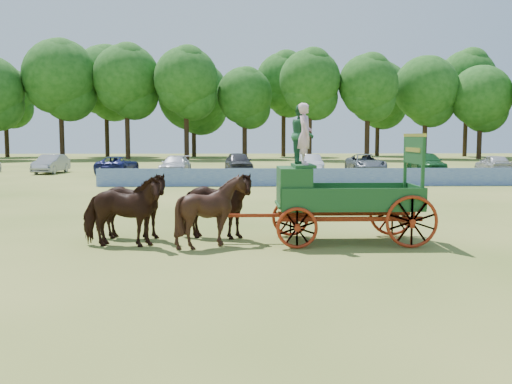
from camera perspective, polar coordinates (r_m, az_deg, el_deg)
name	(u,v)px	position (r m, az deg, el deg)	size (l,w,h in m)	color
ground	(450,244)	(16.42, 18.79, -4.95)	(160.00, 160.00, 0.00)	#9F9648
horse_lead_left	(122,211)	(15.41, -13.29, -1.88)	(1.03, 2.26, 1.91)	black
horse_lead_right	(130,206)	(16.48, -12.53, -1.38)	(1.03, 2.26, 1.91)	black
horse_wheel_left	(213,211)	(15.11, -4.34, -1.88)	(1.55, 1.74, 1.92)	black
horse_wheel_right	(215,206)	(16.20, -4.16, -1.38)	(1.03, 2.26, 1.91)	black
farm_dray	(321,181)	(15.76, 6.48, 1.11)	(6.00, 2.00, 3.79)	#A32710
sponsor_banner	(320,177)	(33.54, 6.41, 1.49)	(26.00, 0.08, 1.05)	#1D38A1
parked_cars	(250,164)	(44.90, -0.61, 2.85)	(42.41, 6.74, 1.64)	silver
treeline	(247,87)	(75.68, -0.86, 10.50)	(91.09, 23.73, 15.67)	#382314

